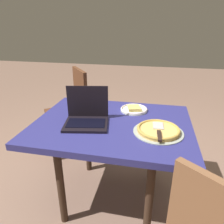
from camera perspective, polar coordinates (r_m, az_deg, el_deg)
name	(u,v)px	position (r m, az deg, el deg)	size (l,w,h in m)	color
ground_plane	(112,196)	(1.95, 0.09, -21.97)	(12.00, 12.00, 0.00)	#856554
dining_table	(112,131)	(1.57, 0.11, -5.16)	(1.14, 0.87, 0.72)	navy
laptop	(87,116)	(1.50, -6.96, -1.14)	(0.34, 0.30, 0.25)	black
pizza_plate	(134,109)	(1.73, 6.06, 0.79)	(0.22, 0.22, 0.04)	white
pizza_tray	(158,130)	(1.41, 12.57, -4.85)	(0.33, 0.33, 0.04)	#99A299
table_knife	(80,103)	(1.90, -8.69, 2.43)	(0.23, 0.07, 0.01)	beige
chair_near	(72,106)	(2.38, -10.84, 1.58)	(0.57, 0.57, 0.93)	#55301C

